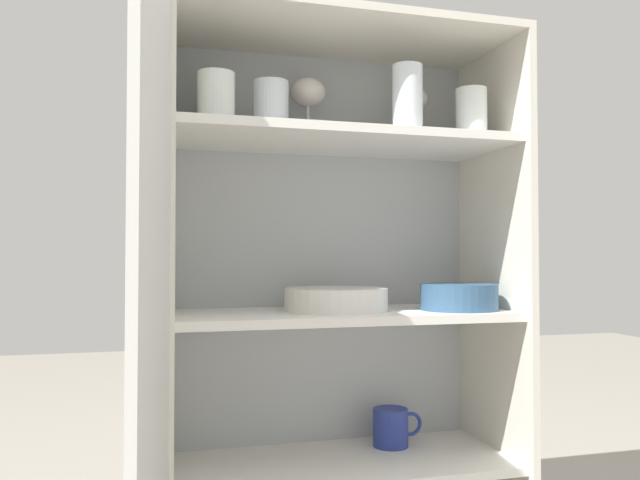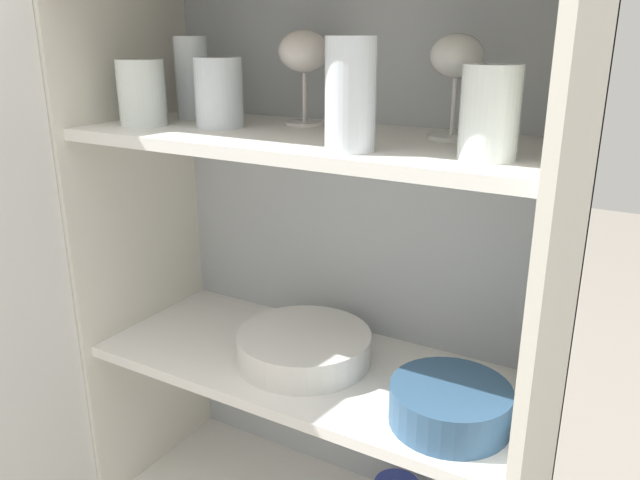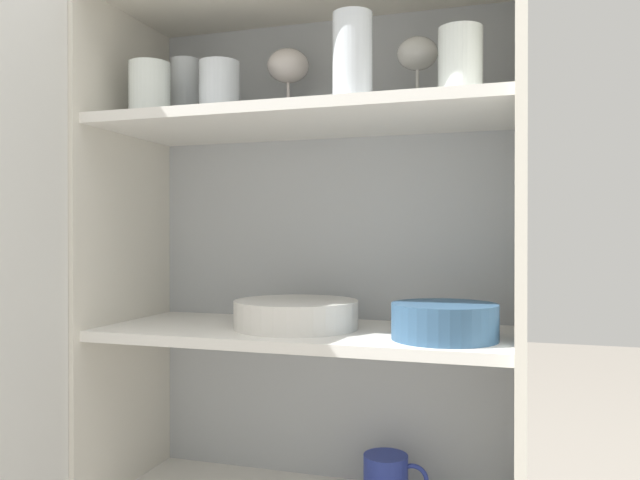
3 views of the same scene
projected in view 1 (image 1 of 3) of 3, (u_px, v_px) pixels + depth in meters
cupboard_back_panel at (323, 302)px, 1.62m from camera, size 0.81×0.02×1.27m
cupboard_side_left at (168, 311)px, 1.35m from camera, size 0.02×0.36×1.27m
cupboard_side_right at (494, 304)px, 1.56m from camera, size 0.02×0.36×1.27m
cupboard_top_panel at (342, 34)px, 1.48m from camera, size 0.81×0.36×0.02m
shelf_board_lower at (342, 464)px, 1.45m from camera, size 0.78×0.32×0.02m
shelf_board_middle at (342, 315)px, 1.46m from camera, size 0.78×0.32×0.02m
shelf_board_upper at (342, 141)px, 1.47m from camera, size 0.78×0.32×0.02m
cupboard_door at (152, 331)px, 0.98m from camera, size 0.07×0.40×1.27m
tumbler_glass_0 at (216, 99)px, 1.33m from camera, size 0.08×0.08×0.11m
tumbler_glass_1 at (407, 98)px, 1.41m from camera, size 0.07×0.07×0.15m
tumbler_glass_2 at (471, 113)px, 1.48m from camera, size 0.07×0.07×0.12m
tumbler_glass_3 at (217, 103)px, 1.45m from camera, size 0.06×0.06×0.15m
tumbler_glass_4 at (271, 107)px, 1.42m from camera, size 0.08×0.08×0.11m
wine_glass_0 at (412, 103)px, 1.59m from camera, size 0.08×0.08×0.15m
wine_glass_1 at (308, 95)px, 1.54m from camera, size 0.09×0.09×0.16m
plate_stack_white at (336, 299)px, 1.46m from camera, size 0.24×0.24×0.05m
mixing_bowl_large at (459, 296)px, 1.48m from camera, size 0.18×0.18×0.06m
coffee_mug_primary at (391, 427)px, 1.56m from camera, size 0.13×0.09×0.09m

